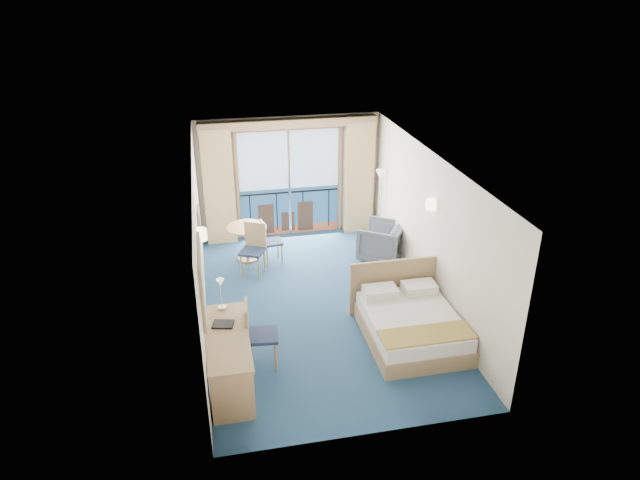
# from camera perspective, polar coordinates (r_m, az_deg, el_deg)

# --- Properties ---
(floor) EXTENTS (6.50, 6.50, 0.00)m
(floor) POSITION_cam_1_polar(r_m,az_deg,el_deg) (10.36, -0.14, -6.50)
(floor) COLOR navy
(floor) RESTS_ON ground
(room_walls) EXTENTS (4.04, 6.54, 2.72)m
(room_walls) POSITION_cam_1_polar(r_m,az_deg,el_deg) (9.55, -0.15, 2.61)
(room_walls) COLOR beige
(room_walls) RESTS_ON ground
(balcony_door) EXTENTS (2.36, 0.03, 2.52)m
(balcony_door) POSITION_cam_1_polar(r_m,az_deg,el_deg) (12.74, -3.11, 5.41)
(balcony_door) COLOR navy
(balcony_door) RESTS_ON room_walls
(curtain_left) EXTENTS (0.65, 0.22, 2.55)m
(curtain_left) POSITION_cam_1_polar(r_m,az_deg,el_deg) (12.43, -10.09, 5.18)
(curtain_left) COLOR tan
(curtain_left) RESTS_ON room_walls
(curtain_right) EXTENTS (0.65, 0.22, 2.55)m
(curtain_right) POSITION_cam_1_polar(r_m,az_deg,el_deg) (12.87, 3.89, 6.21)
(curtain_right) COLOR tan
(curtain_right) RESTS_ON room_walls
(pelmet) EXTENTS (3.80, 0.25, 0.18)m
(pelmet) POSITION_cam_1_polar(r_m,az_deg,el_deg) (12.21, -3.15, 11.58)
(pelmet) COLOR #9D8255
(pelmet) RESTS_ON room_walls
(mirror) EXTENTS (0.05, 1.25, 0.95)m
(mirror) POSITION_cam_1_polar(r_m,az_deg,el_deg) (8.13, -11.73, -3.98)
(mirror) COLOR #9D8255
(mirror) RESTS_ON room_walls
(wall_print) EXTENTS (0.04, 0.42, 0.52)m
(wall_print) POSITION_cam_1_polar(r_m,az_deg,el_deg) (9.87, -11.97, 1.69)
(wall_print) COLOR #9D8255
(wall_print) RESTS_ON room_walls
(sconce_left) EXTENTS (0.18, 0.18, 0.18)m
(sconce_left) POSITION_cam_1_polar(r_m,az_deg,el_deg) (8.81, -11.81, 0.55)
(sconce_left) COLOR #FFE9B2
(sconce_left) RESTS_ON room_walls
(sconce_right) EXTENTS (0.18, 0.18, 0.18)m
(sconce_right) POSITION_cam_1_polar(r_m,az_deg,el_deg) (9.94, 11.07, 3.50)
(sconce_right) COLOR #FFE9B2
(sconce_right) RESTS_ON room_walls
(bed) EXTENTS (1.59, 1.89, 1.00)m
(bed) POSITION_cam_1_polar(r_m,az_deg,el_deg) (9.47, 9.02, -8.23)
(bed) COLOR #9D8255
(bed) RESTS_ON ground
(nightstand) EXTENTS (0.46, 0.43, 0.60)m
(nightstand) POSITION_cam_1_polar(r_m,az_deg,el_deg) (10.55, 9.39, -4.38)
(nightstand) COLOR tan
(nightstand) RESTS_ON ground
(phone) EXTENTS (0.21, 0.18, 0.08)m
(phone) POSITION_cam_1_polar(r_m,az_deg,el_deg) (10.39, 9.40, -2.74)
(phone) COLOR silver
(phone) RESTS_ON nightstand
(armchair) EXTENTS (1.20, 1.19, 0.79)m
(armchair) POSITION_cam_1_polar(r_m,az_deg,el_deg) (11.86, 6.19, -0.17)
(armchair) COLOR #4E525F
(armchair) RESTS_ON ground
(floor_lamp) EXTENTS (0.23, 0.23, 1.63)m
(floor_lamp) POSITION_cam_1_polar(r_m,az_deg,el_deg) (12.43, 5.99, 5.24)
(floor_lamp) COLOR silver
(floor_lamp) RESTS_ON ground
(desk) EXTENTS (0.60, 1.74, 0.82)m
(desk) POSITION_cam_1_polar(r_m,az_deg,el_deg) (8.06, -8.88, -13.41)
(desk) COLOR #9D8255
(desk) RESTS_ON ground
(desk_chair) EXTENTS (0.52, 0.51, 1.08)m
(desk_chair) POSITION_cam_1_polar(r_m,az_deg,el_deg) (8.64, -6.44, -9.00)
(desk_chair) COLOR #202D4B
(desk_chair) RESTS_ON ground
(folder) EXTENTS (0.34, 0.29, 0.03)m
(folder) POSITION_cam_1_polar(r_m,az_deg,el_deg) (8.45, -9.67, -8.30)
(folder) COLOR black
(folder) RESTS_ON desk
(desk_lamp) EXTENTS (0.13, 0.13, 0.49)m
(desk_lamp) POSITION_cam_1_polar(r_m,az_deg,el_deg) (8.64, -9.90, -4.74)
(desk_lamp) COLOR silver
(desk_lamp) RESTS_ON desk
(round_table) EXTENTS (0.82, 0.82, 0.73)m
(round_table) POSITION_cam_1_polar(r_m,az_deg,el_deg) (11.83, -7.31, 0.56)
(round_table) COLOR #9D8255
(round_table) RESTS_ON ground
(table_chair_a) EXTENTS (0.44, 0.43, 0.89)m
(table_chair_a) POSITION_cam_1_polar(r_m,az_deg,el_deg) (11.70, -5.18, 0.09)
(table_chair_a) COLOR #202D4B
(table_chair_a) RESTS_ON ground
(table_chair_b) EXTENTS (0.59, 0.60, 1.03)m
(table_chair_b) POSITION_cam_1_polar(r_m,az_deg,el_deg) (11.27, -6.65, -0.56)
(table_chair_b) COLOR #202D4B
(table_chair_b) RESTS_ON ground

